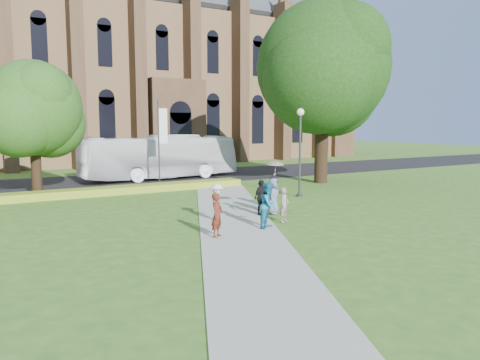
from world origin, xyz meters
TOP-DOWN VIEW (x-y plane):
  - ground at (0.00, 0.00)m, footprint 160.00×160.00m
  - road at (0.00, 20.00)m, footprint 160.00×10.00m
  - footpath at (0.00, 1.00)m, footprint 15.58×28.54m
  - flower_hedge at (-2.00, 13.20)m, footprint 18.00×1.40m
  - cathedral at (10.00, 39.73)m, footprint 52.60×18.25m
  - streetlamp at (7.50, 6.50)m, footprint 0.44×0.44m
  - large_tree at (13.00, 11.00)m, footprint 9.60×9.60m
  - street_tree_1 at (-6.00, 14.50)m, footprint 5.60×5.60m
  - banner_pole_0 at (2.11, 15.20)m, footprint 0.70×0.10m
  - tour_coach at (3.63, 19.18)m, footprint 12.56×3.47m
  - pedestrian_0 at (-1.54, -0.04)m, footprint 0.73×0.69m
  - pedestrian_1 at (1.04, 0.28)m, footprint 1.17×1.11m
  - pedestrian_2 at (-0.08, 2.72)m, footprint 1.01×1.23m
  - pedestrian_3 at (2.29, 2.78)m, footprint 1.06×0.78m
  - pedestrian_4 at (2.96, 2.72)m, footprint 0.99×0.95m
  - pedestrian_5 at (3.91, 4.01)m, footprint 1.08×1.60m
  - pedestrian_6 at (2.26, 0.87)m, footprint 0.66×0.59m
  - parasol at (3.14, 2.82)m, footprint 0.93×0.93m

SIDE VIEW (x-z plane):
  - ground at x=0.00m, z-range 0.00..0.00m
  - road at x=0.00m, z-range 0.00..0.02m
  - footpath at x=0.00m, z-range 0.00..0.04m
  - flower_hedge at x=-2.00m, z-range 0.00..0.45m
  - pedestrian_6 at x=2.26m, z-range 0.04..1.56m
  - pedestrian_5 at x=3.91m, z-range 0.04..1.69m
  - pedestrian_2 at x=-0.08m, z-range 0.04..1.70m
  - pedestrian_3 at x=2.29m, z-range 0.04..1.71m
  - pedestrian_0 at x=-1.54m, z-range 0.04..1.72m
  - pedestrian_4 at x=2.96m, z-range 0.04..1.75m
  - pedestrian_1 at x=1.04m, z-range 0.04..1.95m
  - tour_coach at x=3.63m, z-range 0.02..3.48m
  - parasol at x=3.14m, z-range 1.75..2.48m
  - streetlamp at x=7.50m, z-range 0.68..5.92m
  - banner_pole_0 at x=2.11m, z-range 0.39..6.39m
  - street_tree_1 at x=-6.00m, z-range 1.20..9.25m
  - large_tree at x=13.00m, z-range 1.77..14.97m
  - cathedral at x=10.00m, z-range -1.02..26.98m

